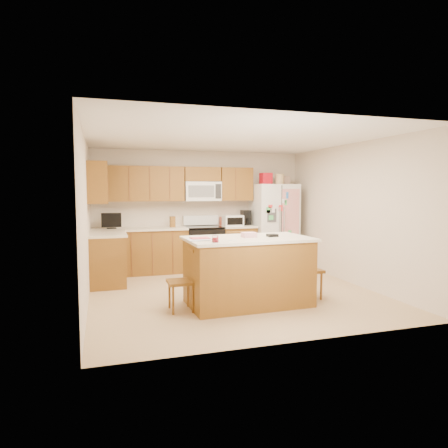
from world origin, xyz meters
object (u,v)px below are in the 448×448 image
object	(u,v)px
refrigerator	(274,225)
island	(248,271)
windsor_chair_left	(182,281)
windsor_chair_back	(237,263)
stove	(204,247)
windsor_chair_right	(306,270)

from	to	relation	value
refrigerator	island	bearing A→B (deg)	-121.34
windsor_chair_left	windsor_chair_back	xyz separation A→B (m)	(1.07, 0.77, 0.06)
stove	windsor_chair_back	xyz separation A→B (m)	(0.09, -1.90, 0.01)
stove	windsor_chair_right	distance (m)	2.77
island	windsor_chair_back	xyz separation A→B (m)	(0.09, 0.75, -0.02)
stove	windsor_chair_left	xyz separation A→B (m)	(-0.98, -2.67, -0.06)
windsor_chair_left	island	bearing A→B (deg)	1.37
stove	island	xyz separation A→B (m)	(-0.00, -2.64, 0.02)
windsor_chair_back	windsor_chair_right	distance (m)	1.13
stove	windsor_chair_right	bearing A→B (deg)	-69.25
refrigerator	windsor_chair_right	size ratio (longest dim) A/B	2.17
island	windsor_chair_right	size ratio (longest dim) A/B	1.96
windsor_chair_left	windsor_chair_right	size ratio (longest dim) A/B	0.93
windsor_chair_left	stove	bearing A→B (deg)	69.84
windsor_chair_left	windsor_chair_back	size ratio (longest dim) A/B	0.87
refrigerator	windsor_chair_left	distance (m)	3.68
stove	windsor_chair_back	distance (m)	1.90
stove	windsor_chair_right	xyz separation A→B (m)	(0.98, -2.59, -0.03)
island	windsor_chair_back	distance (m)	0.75
stove	windsor_chair_right	size ratio (longest dim) A/B	1.20
windsor_chair_back	refrigerator	bearing A→B (deg)	51.14
refrigerator	windsor_chair_back	distance (m)	2.40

